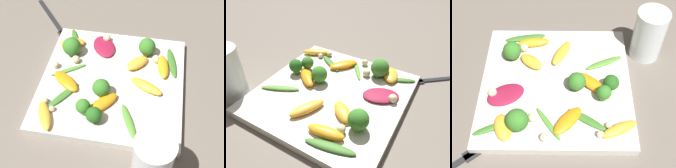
{
  "view_description": "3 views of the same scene",
  "coord_description": "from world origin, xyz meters",
  "views": [
    {
      "loc": [
        -0.08,
        0.44,
        0.53
      ],
      "look_at": [
        -0.0,
        0.02,
        0.03
      ],
      "focal_mm": 50.0,
      "sensor_mm": 36.0,
      "label": 1
    },
    {
      "loc": [
        -0.31,
        -0.2,
        0.33
      ],
      "look_at": [
        0.0,
        -0.01,
        0.04
      ],
      "focal_mm": 35.0,
      "sensor_mm": 36.0,
      "label": 2
    },
    {
      "loc": [
        0.4,
        0.02,
        0.53
      ],
      "look_at": [
        0.02,
        0.02,
        0.04
      ],
      "focal_mm": 50.0,
      "sensor_mm": 36.0,
      "label": 3
    }
  ],
  "objects": [
    {
      "name": "macadamia_nut_2",
      "position": [
        0.03,
        -0.13,
        0.03
      ],
      "size": [
        0.02,
        0.02,
        0.02
      ],
      "color": "beige",
      "rests_on": "plate"
    },
    {
      "name": "macadamia_nut_4",
      "position": [
        0.09,
        -0.04,
        0.03
      ],
      "size": [
        0.02,
        0.02,
        0.02
      ],
      "color": "beige",
      "rests_on": "plate"
    },
    {
      "name": "macadamia_nut_5",
      "position": [
        -0.09,
        -0.07,
        0.03
      ],
      "size": [
        0.02,
        0.02,
        0.02
      ],
      "color": "beige",
      "rests_on": "plate"
    },
    {
      "name": "orange_segment_6",
      "position": [
        0.11,
        -0.09,
        0.03
      ],
      "size": [
        0.07,
        0.05,
        0.02
      ],
      "color": "#FCAD33",
      "rests_on": "plate"
    },
    {
      "name": "drinking_glass",
      "position": [
        -0.1,
        0.2,
        0.06
      ],
      "size": [
        0.07,
        0.07,
        0.12
      ],
      "color": "white",
      "rests_on": "ground_plane"
    },
    {
      "name": "arugula_sprig_3",
      "position": [
        -0.05,
        0.1,
        0.02
      ],
      "size": [
        0.05,
        0.09,
        0.01
      ],
      "color": "#518E33",
      "rests_on": "plate"
    },
    {
      "name": "orange_segment_4",
      "position": [
        -0.08,
        0.01,
        0.03
      ],
      "size": [
        0.08,
        0.05,
        0.02
      ],
      "color": "#FCAD33",
      "rests_on": "plate"
    },
    {
      "name": "broccoli_floret_4",
      "position": [
        0.02,
        0.04,
        0.04
      ],
      "size": [
        0.04,
        0.04,
        0.04
      ],
      "color": "#7A9E51",
      "rests_on": "plate"
    },
    {
      "name": "orange_segment_5",
      "position": [
        -0.11,
        -0.05,
        0.03
      ],
      "size": [
        0.03,
        0.07,
        0.02
      ],
      "color": "orange",
      "rests_on": "plate"
    },
    {
      "name": "arugula_sprig_2",
      "position": [
        0.1,
        -0.01,
        0.02
      ],
      "size": [
        0.08,
        0.06,
        0.01
      ],
      "color": "#518E33",
      "rests_on": "plate"
    },
    {
      "name": "macadamia_nut_3",
      "position": [
        0.1,
        0.1,
        0.02
      ],
      "size": [
        0.01,
        0.01,
        0.01
      ],
      "color": "beige",
      "rests_on": "plate"
    },
    {
      "name": "arugula_sprig_0",
      "position": [
        0.11,
        -0.12,
        0.02
      ],
      "size": [
        0.04,
        0.07,
        0.01
      ],
      "color": "#3D7528",
      "rests_on": "plate"
    },
    {
      "name": "radicchio_leaf_0",
      "position": [
        0.04,
        -0.1,
        0.02
      ],
      "size": [
        0.08,
        0.09,
        0.01
      ],
      "color": "maroon",
      "rests_on": "plate"
    },
    {
      "name": "macadamia_nut_0",
      "position": [
        0.12,
        0.08,
        0.03
      ],
      "size": [
        0.01,
        0.01,
        0.01
      ],
      "color": "beige",
      "rests_on": "plate"
    },
    {
      "name": "ground_plane",
      "position": [
        0.0,
        0.0,
        0.0
      ],
      "size": [
        2.4,
        2.4,
        0.0
      ],
      "primitive_type": "plane",
      "color": "#6B6056"
    },
    {
      "name": "plate",
      "position": [
        0.0,
        0.0,
        0.01
      ],
      "size": [
        0.31,
        0.31,
        0.02
      ],
      "color": "silver",
      "rests_on": "ground_plane"
    },
    {
      "name": "macadamia_nut_1",
      "position": [
        0.13,
        -0.02,
        0.03
      ],
      "size": [
        0.02,
        0.02,
        0.02
      ],
      "color": "beige",
      "rests_on": "plate"
    },
    {
      "name": "orange_segment_1",
      "position": [
        0.11,
        0.12,
        0.03
      ],
      "size": [
        0.05,
        0.08,
        0.02
      ],
      "color": "#FCAD33",
      "rests_on": "plate"
    },
    {
      "name": "broccoli_floret_2",
      "position": [
        0.02,
        0.11,
        0.04
      ],
      "size": [
        0.03,
        0.03,
        0.04
      ],
      "color": "#7A9E51",
      "rests_on": "plate"
    },
    {
      "name": "broccoli_floret_1",
      "position": [
        0.11,
        -0.07,
        0.04
      ],
      "size": [
        0.04,
        0.04,
        0.04
      ],
      "color": "#7A9E51",
      "rests_on": "plate"
    },
    {
      "name": "arugula_sprig_1",
      "position": [
        0.09,
        0.06,
        0.02
      ],
      "size": [
        0.06,
        0.08,
        0.01
      ],
      "color": "#3D7528",
      "rests_on": "plate"
    },
    {
      "name": "broccoli_floret_0",
      "position": [
        -0.07,
        -0.1,
        0.04
      ],
      "size": [
        0.04,
        0.04,
        0.04
      ],
      "color": "#84AD5B",
      "rests_on": "plate"
    },
    {
      "name": "arugula_sprig_4",
      "position": [
        -0.13,
        -0.07,
        0.02
      ],
      "size": [
        0.03,
        0.09,
        0.01
      ],
      "color": "#3D7528",
      "rests_on": "plate"
    },
    {
      "name": "orange_segment_0",
      "position": [
        0.1,
        0.02,
        0.03
      ],
      "size": [
        0.08,
        0.07,
        0.01
      ],
      "color": "orange",
      "rests_on": "plate"
    },
    {
      "name": "orange_segment_3",
      "position": [
        -0.05,
        -0.05,
        0.03
      ],
      "size": [
        0.06,
        0.06,
        0.02
      ],
      "color": "#FCAD33",
      "rests_on": "plate"
    },
    {
      "name": "orange_segment_2",
      "position": [
        0.01,
        0.07,
        0.03
      ],
      "size": [
        0.07,
        0.07,
        0.02
      ],
      "color": "orange",
      "rests_on": "plate"
    },
    {
      "name": "broccoli_floret_3",
      "position": [
        0.04,
        0.09,
        0.04
      ],
      "size": [
        0.03,
        0.03,
        0.04
      ],
      "color": "#7A9E51",
      "rests_on": "plate"
    }
  ]
}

